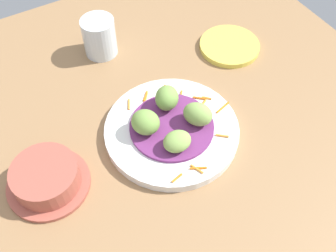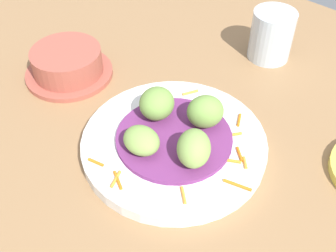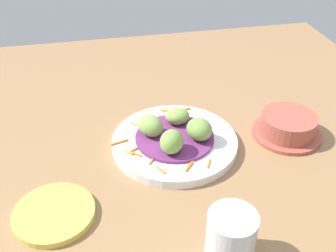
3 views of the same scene
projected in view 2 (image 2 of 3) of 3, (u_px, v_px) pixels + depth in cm
name	position (u px, v px, depth cm)	size (l,w,h in cm)	color
table_surface	(129.00, 149.00, 60.21)	(110.00, 110.00, 2.00)	#936D47
main_plate	(174.00, 144.00, 58.33)	(25.62, 25.62, 1.86)	white
cabbage_bed	(174.00, 138.00, 57.45)	(16.01, 16.01, 0.64)	#702D6B
carrot_garnish	(196.00, 146.00, 56.52)	(18.91, 21.91, 0.40)	orange
guac_scoop_left	(205.00, 112.00, 57.30)	(4.46, 5.10, 4.67)	#759E47
guac_scoop_center	(157.00, 103.00, 58.74)	(5.42, 4.91, 4.36)	#759E47
guac_scoop_right	(142.00, 140.00, 54.34)	(5.18, 4.29, 3.33)	#84A851
guac_scoop_back	(194.00, 148.00, 52.63)	(4.31, 5.58, 4.42)	#84A851
terracotta_bowl	(68.00, 64.00, 69.42)	(14.56, 14.56, 4.87)	#A85142
water_glass	(272.00, 35.00, 71.87)	(7.32, 7.32, 8.64)	silver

